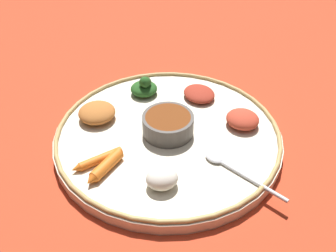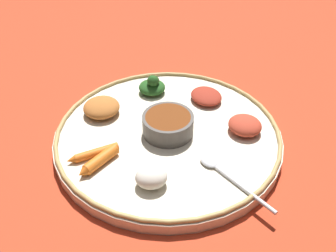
{
  "view_description": "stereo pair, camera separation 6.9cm",
  "coord_description": "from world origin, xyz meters",
  "px_view_note": "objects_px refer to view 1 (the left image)",
  "views": [
    {
      "loc": [
        -0.46,
        0.27,
        0.47
      ],
      "look_at": [
        0.0,
        0.0,
        0.04
      ],
      "focal_mm": 39.9,
      "sensor_mm": 36.0,
      "label": 1
    },
    {
      "loc": [
        -0.5,
        0.21,
        0.47
      ],
      "look_at": [
        0.0,
        0.0,
        0.04
      ],
      "focal_mm": 39.9,
      "sensor_mm": 36.0,
      "label": 2
    }
  ],
  "objects_px": {
    "greens_pile": "(144,87)",
    "carrot_outer": "(104,167)",
    "spoon": "(231,168)",
    "center_bowl": "(168,124)",
    "carrot_near_spoon": "(98,160)"
  },
  "relations": [
    {
      "from": "greens_pile",
      "to": "carrot_outer",
      "type": "xyz_separation_m",
      "value": [
        -0.17,
        0.16,
        -0.01
      ]
    },
    {
      "from": "center_bowl",
      "to": "carrot_outer",
      "type": "relative_size",
      "value": 1.17
    },
    {
      "from": "spoon",
      "to": "greens_pile",
      "type": "relative_size",
      "value": 2.08
    },
    {
      "from": "center_bowl",
      "to": "carrot_outer",
      "type": "bearing_deg",
      "value": 103.74
    },
    {
      "from": "center_bowl",
      "to": "carrot_near_spoon",
      "type": "xyz_separation_m",
      "value": [
        -0.01,
        0.14,
        -0.01
      ]
    },
    {
      "from": "spoon",
      "to": "carrot_near_spoon",
      "type": "relative_size",
      "value": 1.69
    },
    {
      "from": "greens_pile",
      "to": "carrot_outer",
      "type": "height_order",
      "value": "greens_pile"
    },
    {
      "from": "carrot_near_spoon",
      "to": "center_bowl",
      "type": "bearing_deg",
      "value": -85.98
    },
    {
      "from": "center_bowl",
      "to": "carrot_near_spoon",
      "type": "height_order",
      "value": "center_bowl"
    },
    {
      "from": "carrot_near_spoon",
      "to": "carrot_outer",
      "type": "xyz_separation_m",
      "value": [
        -0.02,
        -0.0,
        0.0
      ]
    },
    {
      "from": "spoon",
      "to": "center_bowl",
      "type": "bearing_deg",
      "value": 16.96
    },
    {
      "from": "spoon",
      "to": "greens_pile",
      "type": "distance_m",
      "value": 0.28
    },
    {
      "from": "spoon",
      "to": "carrot_outer",
      "type": "bearing_deg",
      "value": 60.81
    },
    {
      "from": "spoon",
      "to": "carrot_outer",
      "type": "xyz_separation_m",
      "value": [
        0.1,
        0.18,
        0.01
      ]
    },
    {
      "from": "center_bowl",
      "to": "carrot_outer",
      "type": "distance_m",
      "value": 0.15
    }
  ]
}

